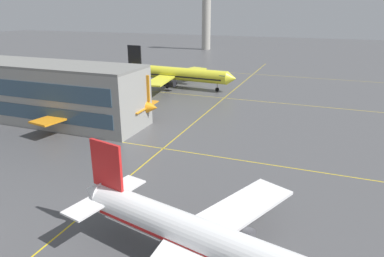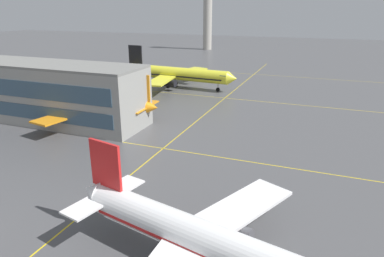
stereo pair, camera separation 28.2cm
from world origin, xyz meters
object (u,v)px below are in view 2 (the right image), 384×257
(control_tower, at_px, (208,9))
(airliner_third_row, at_px, (176,74))
(airliner_front_gate, at_px, (209,242))
(airliner_second_row, at_px, (87,103))

(control_tower, bearing_deg, airliner_third_row, -76.29)
(airliner_front_gate, relative_size, control_tower, 0.85)
(airliner_front_gate, distance_m, control_tower, 190.37)
(airliner_third_row, bearing_deg, control_tower, 103.71)
(airliner_third_row, bearing_deg, airliner_second_row, -97.50)
(control_tower, bearing_deg, airliner_second_row, -81.88)
(airliner_third_row, height_order, control_tower, control_tower)
(airliner_front_gate, bearing_deg, airliner_third_row, 115.84)
(airliner_third_row, relative_size, control_tower, 0.99)
(airliner_second_row, height_order, airliner_third_row, airliner_third_row)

